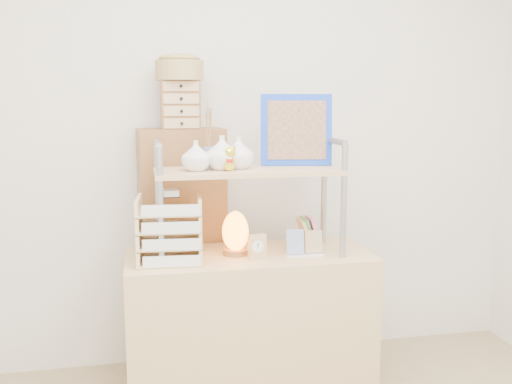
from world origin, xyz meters
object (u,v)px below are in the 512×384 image
desk (249,326)px  salt_lamp (235,232)px  letter_tray (170,233)px  cabinet (183,252)px

desk → salt_lamp: size_ratio=5.54×
letter_tray → cabinet: bearing=78.3°
letter_tray → salt_lamp: bearing=10.9°
cabinet → salt_lamp: cabinet is taller
cabinet → salt_lamp: bearing=-62.7°
desk → salt_lamp: bearing=174.3°
letter_tray → salt_lamp: (0.32, 0.06, -0.03)m
cabinet → salt_lamp: size_ratio=6.24×
letter_tray → desk: bearing=8.0°
desk → cabinet: 0.56m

